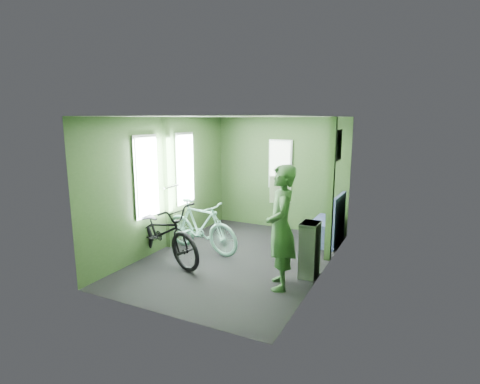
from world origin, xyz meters
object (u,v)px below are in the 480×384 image
at_px(bench_seat, 328,229).
at_px(bicycle_mint, 201,252).
at_px(bicycle_black, 163,261).
at_px(waste_box, 310,250).
at_px(passenger, 281,227).

bearing_deg(bench_seat, bicycle_mint, -140.97).
xyz_separation_m(bicycle_black, bicycle_mint, (0.34, 0.64, 0.00)).
distance_m(bicycle_mint, bench_seat, 2.37).
bearing_deg(waste_box, bicycle_black, -168.65).
bearing_deg(passenger, waste_box, 129.04).
relative_size(waste_box, bench_seat, 0.89).
bearing_deg(bicycle_black, waste_box, -60.20).
distance_m(waste_box, bench_seat, 1.64).
bearing_deg(passenger, bicycle_black, -115.11).
height_order(passenger, bench_seat, passenger).
relative_size(bicycle_black, passenger, 1.11).
xyz_separation_m(bicycle_black, waste_box, (2.30, 0.46, 0.41)).
bearing_deg(bicycle_mint, passenger, -103.10).
relative_size(bicycle_black, bicycle_mint, 1.22).
bearing_deg(waste_box, bench_seat, 94.04).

